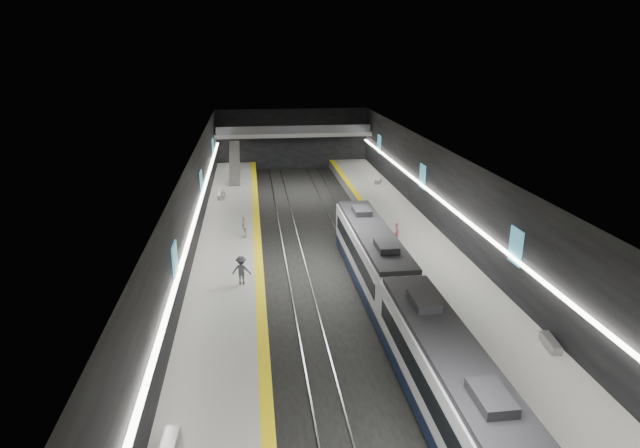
{
  "coord_description": "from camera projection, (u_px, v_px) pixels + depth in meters",
  "views": [
    {
      "loc": [
        -5.51,
        -36.02,
        15.88
      ],
      "look_at": [
        -0.25,
        4.46,
        2.2
      ],
      "focal_mm": 30.0,
      "sensor_mm": 36.0,
      "label": 1
    }
  ],
  "objects": [
    {
      "name": "ground",
      "position": [
        331.0,
        271.0,
        39.59
      ],
      "size": [
        70.0,
        70.0,
        0.0
      ],
      "primitive_type": "plane",
      "color": "black",
      "rests_on": "ground"
    },
    {
      "name": "ceiling",
      "position": [
        332.0,
        165.0,
        37.04
      ],
      "size": [
        20.0,
        70.0,
        0.04
      ],
      "primitive_type": "cube",
      "rotation": [
        3.14,
        0.0,
        0.0
      ],
      "color": "beige",
      "rests_on": "wall_left"
    },
    {
      "name": "wall_left",
      "position": [
        189.0,
        225.0,
        37.09
      ],
      "size": [
        0.04,
        70.0,
        8.0
      ],
      "primitive_type": "cube",
      "color": "black",
      "rests_on": "ground"
    },
    {
      "name": "wall_right",
      "position": [
        465.0,
        214.0,
        39.54
      ],
      "size": [
        0.04,
        70.0,
        8.0
      ],
      "primitive_type": "cube",
      "color": "black",
      "rests_on": "ground"
    },
    {
      "name": "wall_back",
      "position": [
        292.0,
        139.0,
        71.22
      ],
      "size": [
        20.0,
        0.04,
        8.0
      ],
      "primitive_type": "cube",
      "color": "black",
      "rests_on": "ground"
    },
    {
      "name": "platform_left",
      "position": [
        228.0,
        270.0,
        38.51
      ],
      "size": [
        5.0,
        70.0,
        1.0
      ],
      "primitive_type": "cube",
      "color": "slate",
      "rests_on": "ground"
    },
    {
      "name": "tile_surface_left",
      "position": [
        228.0,
        263.0,
        38.35
      ],
      "size": [
        5.0,
        70.0,
        0.02
      ],
      "primitive_type": "cube",
      "color": "#A9A9A4",
      "rests_on": "platform_left"
    },
    {
      "name": "tactile_strip_left",
      "position": [
        259.0,
        262.0,
        38.61
      ],
      "size": [
        0.6,
        70.0,
        0.02
      ],
      "primitive_type": "cube",
      "color": "yellow",
      "rests_on": "platform_left"
    },
    {
      "name": "platform_right",
      "position": [
        429.0,
        260.0,
        40.35
      ],
      "size": [
        5.0,
        70.0,
        1.0
      ],
      "primitive_type": "cube",
      "color": "slate",
      "rests_on": "ground"
    },
    {
      "name": "tile_surface_right",
      "position": [
        430.0,
        253.0,
        40.18
      ],
      "size": [
        5.0,
        70.0,
        0.02
      ],
      "primitive_type": "cube",
      "color": "#A9A9A4",
      "rests_on": "platform_right"
    },
    {
      "name": "tactile_strip_right",
      "position": [
        401.0,
        255.0,
        39.91
      ],
      "size": [
        0.6,
        70.0,
        0.02
      ],
      "primitive_type": "cube",
      "color": "yellow",
      "rests_on": "platform_right"
    },
    {
      "name": "rails",
      "position": [
        331.0,
        270.0,
        39.57
      ],
      "size": [
        6.52,
        70.0,
        0.12
      ],
      "color": "gray",
      "rests_on": "ground"
    },
    {
      "name": "train",
      "position": [
        401.0,
        302.0,
        29.93
      ],
      "size": [
        2.69,
        30.04,
        3.6
      ],
      "color": "black",
      "rests_on": "ground"
    },
    {
      "name": "ad_posters",
      "position": [
        329.0,
        209.0,
        39.1
      ],
      "size": [
        19.94,
        53.5,
        2.2
      ],
      "color": "teal",
      "rests_on": "wall_left"
    },
    {
      "name": "cove_light_left",
      "position": [
        192.0,
        228.0,
        37.18
      ],
      "size": [
        0.25,
        68.6,
        0.12
      ],
      "primitive_type": "cube",
      "color": "white",
      "rests_on": "wall_left"
    },
    {
      "name": "cove_light_right",
      "position": [
        462.0,
        217.0,
        39.58
      ],
      "size": [
        0.25,
        68.6,
        0.12
      ],
      "primitive_type": "cube",
      "color": "white",
      "rests_on": "wall_right"
    },
    {
      "name": "mezzanine_bridge",
      "position": [
        293.0,
        134.0,
        68.94
      ],
      "size": [
        20.0,
        3.0,
        1.5
      ],
      "color": "gray",
      "rests_on": "wall_left"
    },
    {
      "name": "escalator",
      "position": [
        234.0,
        163.0,
        62.19
      ],
      "size": [
        1.2,
        7.5,
        3.92
      ],
      "primitive_type": "cube",
      "rotation": [
        0.44,
        0.0,
        0.0
      ],
      "color": "#99999E",
      "rests_on": "platform_left"
    },
    {
      "name": "bench_left_far",
      "position": [
        221.0,
        196.0,
        54.73
      ],
      "size": [
        0.73,
        2.08,
        0.5
      ],
      "primitive_type": "cube",
      "rotation": [
        0.0,
        0.0,
        -0.08
      ],
      "color": "#99999E",
      "rests_on": "platform_left"
    },
    {
      "name": "bench_right_near",
      "position": [
        551.0,
        343.0,
        27.71
      ],
      "size": [
        0.75,
        1.87,
        0.45
      ],
      "primitive_type": "cube",
      "rotation": [
        0.0,
        0.0,
        -0.14
      ],
      "color": "#99999E",
      "rests_on": "platform_right"
    },
    {
      "name": "bench_right_far",
      "position": [
        378.0,
        180.0,
        60.87
      ],
      "size": [
        1.18,
        2.07,
        0.49
      ],
      "primitive_type": "cube",
      "rotation": [
        0.0,
        0.0,
        -0.33
      ],
      "color": "#99999E",
      "rests_on": "platform_right"
    },
    {
      "name": "passenger_right_a",
      "position": [
        397.0,
        232.0,
        42.42
      ],
      "size": [
        0.39,
        0.57,
        1.55
      ],
      "primitive_type": "imported",
      "rotation": [
        0.0,
        0.0,
        1.6
      ],
      "color": "#CC4C5D",
      "rests_on": "platform_right"
    },
    {
      "name": "passenger_left_a",
      "position": [
        245.0,
        227.0,
        43.26
      ],
      "size": [
        0.62,
        1.14,
        1.85
      ],
      "primitive_type": "imported",
      "rotation": [
        0.0,
        0.0,
        -1.73
      ],
      "color": "beige",
      "rests_on": "platform_left"
    },
    {
      "name": "passenger_left_b",
      "position": [
        242.0,
        270.0,
        34.77
      ],
      "size": [
        1.37,
        0.96,
        1.94
      ],
      "primitive_type": "imported",
      "rotation": [
        0.0,
        0.0,
        2.94
      ],
      "color": "#44434C",
      "rests_on": "platform_left"
    }
  ]
}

